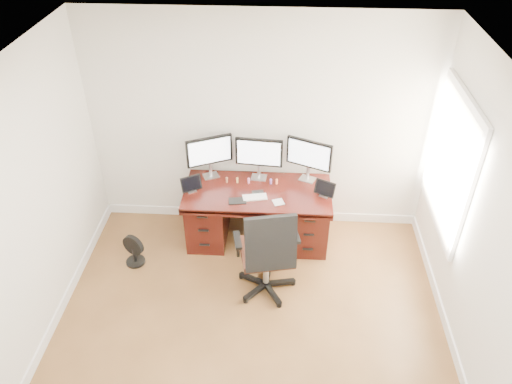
# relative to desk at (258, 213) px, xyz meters

# --- Properties ---
(ground) EXTENTS (4.50, 4.50, 0.00)m
(ground) POSITION_rel_desk_xyz_m (0.00, -1.83, -0.40)
(ground) COLOR brown
(ground) RESTS_ON ground
(back_wall) EXTENTS (4.00, 0.10, 2.70)m
(back_wall) POSITION_rel_desk_xyz_m (0.00, 0.42, 0.95)
(back_wall) COLOR silver
(back_wall) RESTS_ON ground
(right_wall) EXTENTS (0.10, 4.50, 2.70)m
(right_wall) POSITION_rel_desk_xyz_m (2.00, -1.72, 0.95)
(right_wall) COLOR silver
(right_wall) RESTS_ON ground
(desk) EXTENTS (1.70, 0.80, 0.75)m
(desk) POSITION_rel_desk_xyz_m (0.00, 0.00, 0.00)
(desk) COLOR #3A100B
(desk) RESTS_ON ground
(office_chair) EXTENTS (0.74, 0.74, 1.17)m
(office_chair) POSITION_rel_desk_xyz_m (0.15, -0.88, -0.02)
(office_chair) COLOR black
(office_chair) RESTS_ON ground
(floor_fan) EXTENTS (0.26, 0.22, 0.38)m
(floor_fan) POSITION_rel_desk_xyz_m (-1.41, -0.52, -0.22)
(floor_fan) COLOR black
(floor_fan) RESTS_ON ground
(monitor_left) EXTENTS (0.51, 0.26, 0.53)m
(monitor_left) POSITION_rel_desk_xyz_m (-0.58, 0.24, 0.68)
(monitor_left) COLOR silver
(monitor_left) RESTS_ON desk
(monitor_center) EXTENTS (0.55, 0.16, 0.53)m
(monitor_center) POSITION_rel_desk_xyz_m (-0.00, 0.24, 0.68)
(monitor_center) COLOR silver
(monitor_center) RESTS_ON desk
(monitor_right) EXTENTS (0.52, 0.25, 0.53)m
(monitor_right) POSITION_rel_desk_xyz_m (0.58, 0.24, 0.68)
(monitor_right) COLOR silver
(monitor_right) RESTS_ON desk
(tablet_left) EXTENTS (0.24, 0.18, 0.19)m
(tablet_left) POSITION_rel_desk_xyz_m (-0.76, -0.08, 0.43)
(tablet_left) COLOR silver
(tablet_left) RESTS_ON desk
(tablet_right) EXTENTS (0.24, 0.17, 0.19)m
(tablet_right) POSITION_rel_desk_xyz_m (0.76, -0.08, 0.43)
(tablet_right) COLOR silver
(tablet_right) RESTS_ON desk
(keyboard) EXTENTS (0.29, 0.17, 0.01)m
(keyboard) POSITION_rel_desk_xyz_m (-0.02, -0.17, 0.36)
(keyboard) COLOR silver
(keyboard) RESTS_ON desk
(trackpad) EXTENTS (0.15, 0.15, 0.01)m
(trackpad) POSITION_rel_desk_xyz_m (0.25, -0.24, 0.35)
(trackpad) COLOR silver
(trackpad) RESTS_ON desk
(drawing_tablet) EXTENTS (0.21, 0.15, 0.01)m
(drawing_tablet) POSITION_rel_desk_xyz_m (-0.21, -0.24, 0.35)
(drawing_tablet) COLOR black
(drawing_tablet) RESTS_ON desk
(phone) EXTENTS (0.14, 0.09, 0.01)m
(phone) POSITION_rel_desk_xyz_m (0.00, -0.06, 0.35)
(phone) COLOR black
(phone) RESTS_ON desk
(figurine_brown) EXTENTS (0.03, 0.03, 0.07)m
(figurine_brown) POSITION_rel_desk_xyz_m (-0.37, 0.12, 0.39)
(figurine_brown) COLOR #985D3C
(figurine_brown) RESTS_ON desk
(figurine_yellow) EXTENTS (0.03, 0.03, 0.07)m
(figurine_yellow) POSITION_rel_desk_xyz_m (-0.25, 0.12, 0.39)
(figurine_yellow) COLOR #DCB25A
(figurine_yellow) RESTS_ON desk
(figurine_pink) EXTENTS (0.03, 0.03, 0.07)m
(figurine_pink) POSITION_rel_desk_xyz_m (-0.11, 0.12, 0.39)
(figurine_pink) COLOR pink
(figurine_pink) RESTS_ON desk
(figurine_purple) EXTENTS (0.03, 0.03, 0.07)m
(figurine_purple) POSITION_rel_desk_xyz_m (0.15, 0.12, 0.39)
(figurine_purple) COLOR #8E5DCD
(figurine_purple) RESTS_ON desk
(figurine_orange) EXTENTS (0.03, 0.03, 0.07)m
(figurine_orange) POSITION_rel_desk_xyz_m (0.22, 0.12, 0.39)
(figurine_orange) COLOR orange
(figurine_orange) RESTS_ON desk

